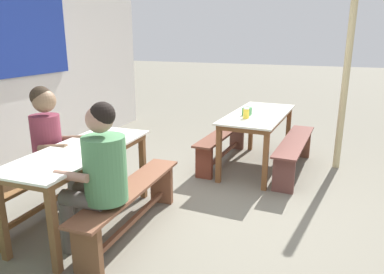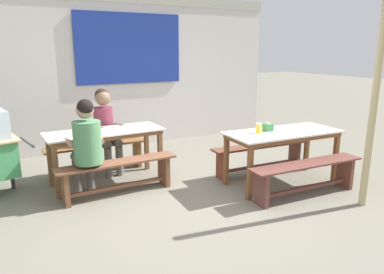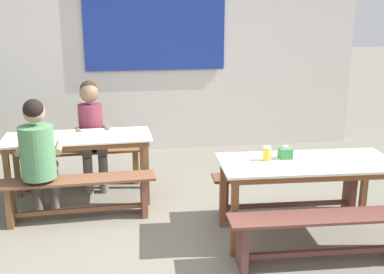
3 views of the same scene
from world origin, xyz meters
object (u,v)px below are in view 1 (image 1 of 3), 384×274
object	(u,v)px
dining_table_far	(81,157)
bench_near_back	(223,142)
person_left_back_turned	(99,170)
wooden_support_post	(346,80)
condiment_jar	(246,113)
bench_far_back	(42,187)
bench_far_front	(131,202)
dining_table_near	(258,119)
person_center_facing	(52,141)
tissue_box	(247,111)
bench_near_front	(294,151)

from	to	relation	value
dining_table_far	bench_near_back	size ratio (longest dim) A/B	1.00
person_left_back_turned	wooden_support_post	size ratio (longest dim) A/B	0.54
condiment_jar	wooden_support_post	xyz separation A→B (m)	(0.78, -1.14, 0.38)
bench_far_back	bench_far_front	distance (m)	1.02
bench_far_back	person_left_back_turned	xyz separation A→B (m)	(-0.34, -0.97, 0.44)
dining_table_near	person_center_facing	world-z (taller)	person_center_facing
dining_table_far	bench_near_back	world-z (taller)	dining_table_far
bench_near_back	wooden_support_post	xyz separation A→B (m)	(0.39, -1.56, 0.91)
bench_far_front	tissue_box	world-z (taller)	tissue_box
condiment_jar	dining_table_near	bearing A→B (deg)	-13.07
bench_near_back	wooden_support_post	distance (m)	1.85
person_left_back_turned	bench_far_front	bearing A→B (deg)	-7.55
dining_table_far	bench_near_front	distance (m)	2.81
bench_far_back	person_center_facing	xyz separation A→B (m)	(0.14, -0.06, 0.46)
bench_far_front	dining_table_near	bearing A→B (deg)	-17.96
bench_near_back	condiment_jar	xyz separation A→B (m)	(-0.39, -0.42, 0.53)
dining_table_near	bench_far_front	bearing A→B (deg)	162.04
person_left_back_turned	tissue_box	size ratio (longest dim) A/B	10.51
tissue_box	bench_far_back	bearing A→B (deg)	141.93
person_left_back_turned	tissue_box	xyz separation A→B (m)	(2.38, -0.64, 0.08)
dining_table_far	bench_far_back	distance (m)	0.63
person_center_facing	tissue_box	bearing A→B (deg)	-39.04
dining_table_far	person_left_back_turned	size ratio (longest dim) A/B	1.26
dining_table_near	bench_near_front	bearing A→B (deg)	-92.51
bench_far_back	bench_near_back	xyz separation A→B (m)	(2.24, -1.22, 0.00)
tissue_box	wooden_support_post	world-z (taller)	wooden_support_post
bench_near_front	tissue_box	distance (m)	0.83
person_left_back_turned	person_center_facing	world-z (taller)	person_center_facing
bench_near_front	tissue_box	world-z (taller)	tissue_box
person_center_facing	dining_table_near	bearing A→B (deg)	-38.69
dining_table_near	tissue_box	xyz separation A→B (m)	(-0.17, 0.12, 0.13)
person_left_back_turned	wooden_support_post	distance (m)	3.51
person_left_back_turned	condiment_jar	world-z (taller)	person_left_back_turned
bench_far_back	condiment_jar	xyz separation A→B (m)	(1.85, -1.64, 0.53)
bench_far_back	bench_near_back	bearing A→B (deg)	-28.46
bench_near_back	condiment_jar	size ratio (longest dim) A/B	12.11
dining_table_near	bench_far_front	xyz separation A→B (m)	(-2.19, 0.71, -0.39)
bench_far_back	condiment_jar	world-z (taller)	condiment_jar
person_center_facing	person_left_back_turned	bearing A→B (deg)	-117.97
bench_far_front	tissue_box	bearing A→B (deg)	-16.30
tissue_box	bench_near_front	bearing A→B (deg)	-76.33
dining_table_far	bench_near_front	xyz separation A→B (m)	(2.18, -1.72, -0.38)
bench_far_back	bench_far_front	size ratio (longest dim) A/B	0.98
bench_near_back	bench_near_front	distance (m)	1.02
wooden_support_post	bench_far_front	bearing A→B (deg)	145.87
dining_table_near	person_center_facing	bearing A→B (deg)	141.31
bench_near_back	bench_near_front	size ratio (longest dim) A/B	0.98
bench_far_front	bench_near_front	bearing A→B (deg)	-29.33
bench_far_front	person_left_back_turned	distance (m)	0.58
tissue_box	condiment_jar	bearing A→B (deg)	-169.77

